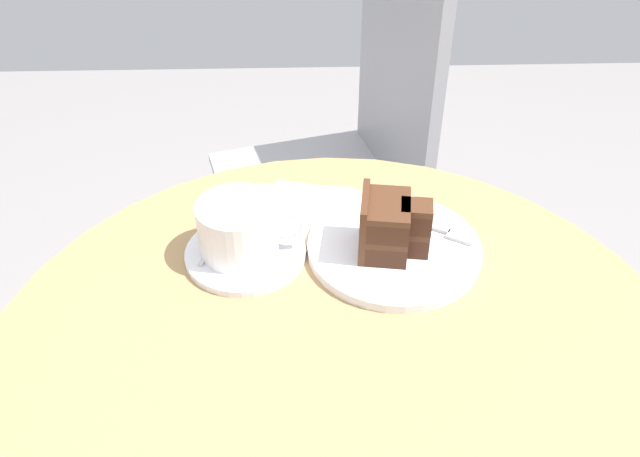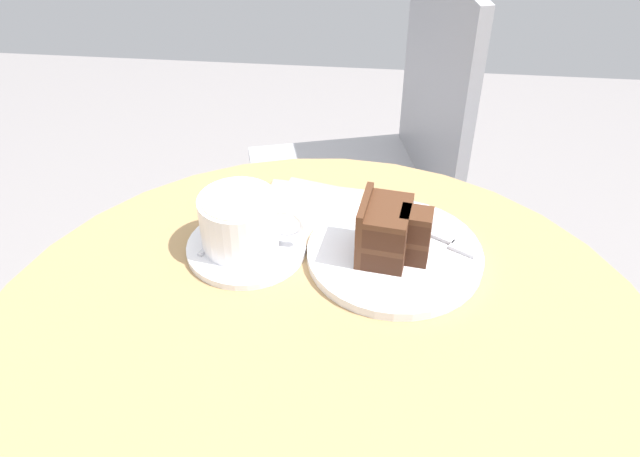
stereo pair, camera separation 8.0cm
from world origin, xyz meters
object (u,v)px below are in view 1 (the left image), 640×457
cafe_chair (353,148)px  cake_slice (389,226)px  saucer (246,253)px  napkin (309,216)px  cake_plate (394,248)px  fork (435,228)px  teaspoon (227,231)px  coffee_cup (239,227)px

cafe_chair → cake_slice: bearing=-15.6°
saucer → cake_slice: size_ratio=1.66×
saucer → napkin: size_ratio=0.83×
cake_plate → cake_slice: size_ratio=2.40×
fork → napkin: size_ratio=0.71×
cake_plate → napkin: cake_plate is taller
cake_plate → napkin: size_ratio=1.19×
teaspoon → cake_plate: teaspoon is taller
coffee_cup → fork: 0.24m
coffee_cup → fork: size_ratio=1.03×
teaspoon → fork: bearing=-68.9°
cake_slice → cake_plate: bearing=38.8°
cafe_chair → fork: bearing=-8.8°
coffee_cup → teaspoon: (-0.02, 0.03, -0.03)m
napkin → cafe_chair: 0.54m
napkin → saucer: bearing=-136.4°
saucer → teaspoon: teaspoon is taller
teaspoon → fork: 0.26m
teaspoon → cake_plate: 0.21m
saucer → cafe_chair: cafe_chair is taller
saucer → coffee_cup: (-0.00, 0.00, 0.04)m
cake_slice → coffee_cup: bearing=177.2°
coffee_cup → saucer: bearing=-29.0°
saucer → cake_slice: 0.18m
teaspoon → cake_slice: (0.20, -0.04, 0.04)m
teaspoon → napkin: 0.11m
cake_slice → fork: size_ratio=0.71×
saucer → fork: fork is taller
saucer → fork: (0.24, 0.03, 0.01)m
fork → napkin: 0.16m
saucer → teaspoon: size_ratio=1.44×
saucer → fork: bearing=7.2°
cake_plate → cake_slice: cake_slice is taller
coffee_cup → cake_plate: bearing=-0.2°
saucer → coffee_cup: coffee_cup is taller
teaspoon → cake_slice: bearing=-79.6°
saucer → napkin: saucer is taller
saucer → coffee_cup: bearing=151.0°
teaspoon → cafe_chair: 0.60m
saucer → cake_slice: bearing=-2.0°
fork → cafe_chair: (-0.06, 0.54, -0.21)m
cafe_chair → cake_plate: bearing=-14.6°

